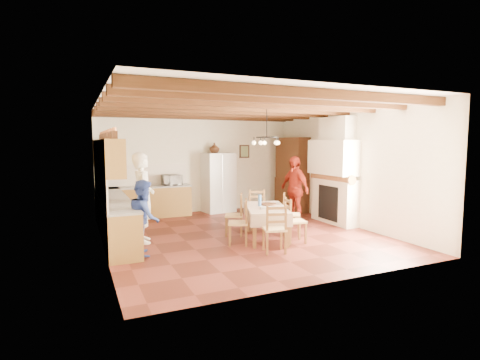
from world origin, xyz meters
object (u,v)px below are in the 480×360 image
object	(u,v)px
chair_right_far	(291,214)
chair_end_near	(274,228)
hutch	(292,174)
dining_table	(266,210)
chair_left_far	(234,214)
chair_end_far	(258,210)
microwave	(172,180)
person_woman_blue	(144,217)
refrigerator	(218,182)
chair_left_near	(238,222)
person_man	(143,198)
person_woman_red	(294,189)
chair_right_near	(295,220)

from	to	relation	value
chair_right_far	chair_end_near	bearing A→B (deg)	167.42
hutch	dining_table	distance (m)	3.69
chair_left_far	chair_end_far	xyz separation A→B (m)	(0.79, 0.33, 0.00)
chair_right_far	microwave	distance (m)	3.94
chair_end_near	person_woman_blue	size ratio (longest dim) A/B	0.67
refrigerator	microwave	world-z (taller)	refrigerator
hutch	person_woman_blue	size ratio (longest dim) A/B	1.59
chair_left_near	microwave	xyz separation A→B (m)	(-0.50, 3.67, 0.57)
chair_left_far	person_man	size ratio (longest dim) A/B	0.50
chair_end_far	person_woman_red	xyz separation A→B (m)	(1.27, 0.36, 0.41)
chair_left_far	chair_end_near	distance (m)	1.60
chair_end_near	microwave	xyz separation A→B (m)	(-0.93, 4.47, 0.57)
chair_right_near	chair_end_near	xyz separation A→B (m)	(-0.77, -0.46, 0.00)
dining_table	chair_left_far	bearing A→B (deg)	130.11
dining_table	chair_right_near	size ratio (longest dim) A/B	1.90
chair_left_far	person_man	xyz separation A→B (m)	(-2.01, 0.19, 0.49)
chair_left_far	chair_end_near	bearing A→B (deg)	31.71
hutch	person_woman_red	world-z (taller)	hutch
chair_end_far	chair_left_near	bearing A→B (deg)	-113.71
microwave	refrigerator	bearing A→B (deg)	0.02
person_man	microwave	xyz separation A→B (m)	(1.27, 2.69, 0.09)
chair_end_far	person_woman_blue	world-z (taller)	person_woman_blue
hutch	chair_left_near	bearing A→B (deg)	-141.84
dining_table	chair_end_far	xyz separation A→B (m)	(0.27, 0.95, -0.16)
chair_end_near	person_woman_blue	distance (m)	2.51
refrigerator	person_woman_blue	world-z (taller)	refrigerator
refrigerator	person_woman_red	xyz separation A→B (m)	(1.36, -2.24, -0.02)
person_woman_blue	chair_left_near	bearing A→B (deg)	-84.38
chair_left_far	person_woman_red	bearing A→B (deg)	133.75
refrigerator	chair_left_far	bearing A→B (deg)	-110.45
dining_table	microwave	size ratio (longest dim) A/B	3.35
chair_end_far	chair_end_near	bearing A→B (deg)	-88.82
hutch	chair_left_near	size ratio (longest dim) A/B	2.39
hutch	chair_end_near	bearing A→B (deg)	-130.99
refrigerator	chair_left_far	distance (m)	3.04
chair_left_far	chair_right_near	xyz separation A→B (m)	(0.95, -1.13, 0.00)
chair_right_near	refrigerator	bearing A→B (deg)	15.61
chair_left_near	chair_end_far	distance (m)	1.53
chair_left_near	person_woman_red	bearing A→B (deg)	147.26
person_woman_red	microwave	world-z (taller)	person_woman_red
person_man	refrigerator	bearing A→B (deg)	-39.59
chair_end_near	microwave	size ratio (longest dim) A/B	1.76
chair_right_near	person_man	bearing A→B (deg)	78.20
hutch	chair_left_far	world-z (taller)	hutch
chair_right_far	person_woman_blue	world-z (taller)	person_woman_blue
chair_end_far	chair_right_far	bearing A→B (deg)	-41.37
chair_end_far	person_woman_blue	size ratio (longest dim) A/B	0.67
hutch	chair_right_near	world-z (taller)	hutch
chair_left_far	chair_right_near	world-z (taller)	same
refrigerator	hutch	distance (m)	2.35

